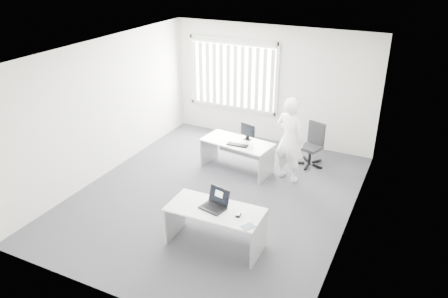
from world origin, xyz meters
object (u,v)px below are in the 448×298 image
at_px(office_chair, 311,152).
at_px(monitor, 248,132).
at_px(person, 290,139).
at_px(desk_near, 215,219).
at_px(laptop, 212,201).
at_px(desk_far, 237,150).

bearing_deg(office_chair, monitor, -128.89).
height_order(person, monitor, person).
distance_m(desk_near, laptop, 0.34).
xyz_separation_m(desk_far, office_chair, (1.35, 0.96, -0.19)).
distance_m(desk_far, person, 1.18).
height_order(desk_far, office_chair, office_chair).
xyz_separation_m(desk_near, desk_far, (-0.77, 2.52, -0.01)).
height_order(desk_near, monitor, monitor).
height_order(desk_near, person, person).
bearing_deg(laptop, desk_near, 32.62).
bearing_deg(desk_near, person, 81.37).
height_order(desk_far, laptop, laptop).
bearing_deg(monitor, office_chair, 47.89).
height_order(desk_far, person, person).
relative_size(person, monitor, 5.01).
height_order(office_chair, person, person).
bearing_deg(person, office_chair, -91.22).
relative_size(desk_far, office_chair, 1.63).
distance_m(person, laptop, 2.69).
xyz_separation_m(person, monitor, (-0.94, 0.07, -0.03)).
bearing_deg(person, monitor, 11.53).
distance_m(office_chair, laptop, 3.60).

